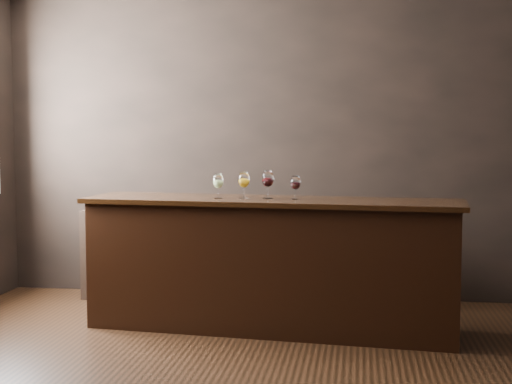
# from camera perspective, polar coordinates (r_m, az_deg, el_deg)

# --- Properties ---
(ground) EXTENTS (5.00, 5.00, 0.00)m
(ground) POSITION_cam_1_polar(r_m,az_deg,el_deg) (4.51, -2.25, -14.62)
(ground) COLOR black
(ground) RESTS_ON ground
(room_shell) EXTENTS (5.02, 4.52, 2.81)m
(room_shell) POSITION_cam_1_polar(r_m,az_deg,el_deg) (4.43, -5.06, 8.79)
(room_shell) COLOR black
(room_shell) RESTS_ON ground
(bar_counter) EXTENTS (2.80, 0.85, 0.97)m
(bar_counter) POSITION_cam_1_polar(r_m,az_deg,el_deg) (5.44, 1.18, -6.00)
(bar_counter) COLOR black
(bar_counter) RESTS_ON ground
(bar_top) EXTENTS (2.90, 0.92, 0.04)m
(bar_top) POSITION_cam_1_polar(r_m,az_deg,el_deg) (5.37, 1.19, -0.74)
(bar_top) COLOR black
(bar_top) RESTS_ON bar_counter
(back_bar_shelf) EXTENTS (2.24, 0.40, 0.80)m
(back_bar_shelf) POSITION_cam_1_polar(r_m,az_deg,el_deg) (6.45, -3.96, -5.05)
(back_bar_shelf) COLOR black
(back_bar_shelf) RESTS_ON ground
(glass_white) EXTENTS (0.08, 0.08, 0.19)m
(glass_white) POSITION_cam_1_polar(r_m,az_deg,el_deg) (5.41, -3.05, 0.84)
(glass_white) COLOR white
(glass_white) RESTS_ON bar_top
(glass_amber) EXTENTS (0.09, 0.09, 0.20)m
(glass_amber) POSITION_cam_1_polar(r_m,az_deg,el_deg) (5.41, -0.97, 0.95)
(glass_amber) COLOR white
(glass_amber) RESTS_ON bar_top
(glass_red_a) EXTENTS (0.09, 0.09, 0.22)m
(glass_red_a) POSITION_cam_1_polar(r_m,az_deg,el_deg) (5.38, 0.95, 1.02)
(glass_red_a) COLOR white
(glass_red_a) RESTS_ON bar_top
(glass_red_b) EXTENTS (0.08, 0.08, 0.18)m
(glass_red_b) POSITION_cam_1_polar(r_m,az_deg,el_deg) (5.33, 3.19, 0.71)
(glass_red_b) COLOR white
(glass_red_b) RESTS_ON bar_top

